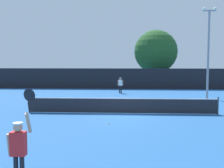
% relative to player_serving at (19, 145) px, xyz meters
% --- Properties ---
extents(ground_plane, '(120.00, 120.00, 0.00)m').
position_rel_player_serving_xyz_m(ground_plane, '(2.40, 10.07, -1.11)').
color(ground_plane, '#235693').
extents(tennis_net, '(11.72, 0.08, 1.07)m').
position_rel_player_serving_xyz_m(tennis_net, '(2.40, 10.07, -0.60)').
color(tennis_net, '#232328').
rests_on(tennis_net, ground).
extents(perimeter_fence, '(33.31, 0.12, 2.38)m').
position_rel_player_serving_xyz_m(perimeter_fence, '(2.40, 25.14, 0.08)').
color(perimeter_fence, black).
rests_on(perimeter_fence, ground).
extents(player_serving, '(0.68, 0.40, 2.53)m').
position_rel_player_serving_xyz_m(player_serving, '(0.00, 0.00, 0.00)').
color(player_serving, red).
rests_on(player_serving, ground).
extents(player_receiving, '(0.57, 0.23, 1.56)m').
position_rel_player_serving_xyz_m(player_receiving, '(2.04, 20.77, -0.17)').
color(player_receiving, white).
rests_on(player_receiving, ground).
extents(tennis_ball, '(0.07, 0.07, 0.07)m').
position_rel_player_serving_xyz_m(tennis_ball, '(1.80, 7.12, -1.08)').
color(tennis_ball, '#CCE033').
rests_on(tennis_ball, ground).
extents(light_pole, '(1.18, 0.28, 7.70)m').
position_rel_player_serving_xyz_m(light_pole, '(9.57, 17.06, 3.30)').
color(light_pole, gray).
rests_on(light_pole, ground).
extents(large_tree, '(5.76, 5.76, 7.38)m').
position_rel_player_serving_xyz_m(large_tree, '(6.53, 30.45, 3.37)').
color(large_tree, brown).
rests_on(large_tree, ground).
extents(parked_car_near, '(2.15, 4.31, 1.69)m').
position_rel_player_serving_xyz_m(parked_car_near, '(-1.04, 30.40, -0.34)').
color(parked_car_near, black).
rests_on(parked_car_near, ground).
extents(parked_car_mid, '(2.06, 4.27, 1.69)m').
position_rel_player_serving_xyz_m(parked_car_mid, '(9.50, 33.86, -0.34)').
color(parked_car_mid, red).
rests_on(parked_car_mid, ground).
extents(parked_car_far, '(2.10, 4.29, 1.69)m').
position_rel_player_serving_xyz_m(parked_car_far, '(12.75, 30.95, -0.34)').
color(parked_car_far, red).
rests_on(parked_car_far, ground).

